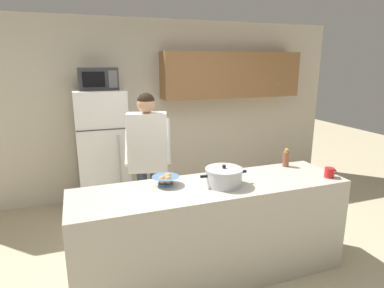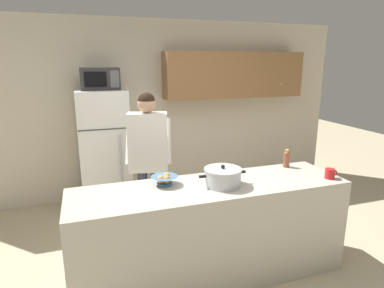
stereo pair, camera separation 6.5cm
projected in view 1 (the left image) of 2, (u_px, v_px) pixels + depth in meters
ground_plane at (211, 274)px, 3.13m from camera, size 14.00×14.00×0.00m
back_wall_unit at (170, 102)px, 4.92m from camera, size 6.00×0.48×2.60m
kitchen_island at (212, 231)px, 3.02m from camera, size 2.51×0.68×0.92m
refrigerator at (103, 152)px, 4.35m from camera, size 0.64×0.68×1.65m
microwave at (98, 79)px, 4.09m from camera, size 0.48×0.37×0.28m
person_near_pot at (148, 150)px, 3.56m from camera, size 0.59×0.51×1.68m
cooking_pot at (224, 177)px, 2.89m from camera, size 0.45×0.34×0.19m
coffee_mug at (330, 173)px, 3.09m from camera, size 0.13×0.09×0.10m
bread_bowl at (166, 180)px, 2.89m from camera, size 0.25×0.25×0.10m
bottle_near_edge at (286, 158)px, 3.41m from camera, size 0.07×0.07×0.19m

